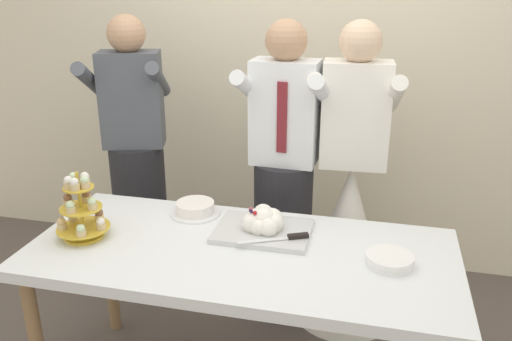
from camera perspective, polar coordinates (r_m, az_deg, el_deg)
name	(u,v)px	position (r m, az deg, el deg)	size (l,w,h in m)	color
rear_wall	(300,43)	(3.44, 4.79, 13.46)	(5.20, 0.10, 2.90)	beige
dessert_table	(241,264)	(2.30, -1.65, -9.99)	(1.80, 0.80, 0.78)	silver
cupcake_stand	(81,211)	(2.42, -18.26, -4.11)	(0.23, 0.23, 0.31)	gold
main_cake_tray	(263,224)	(2.37, 0.79, -5.77)	(0.42, 0.33, 0.13)	silver
plate_stack	(390,260)	(2.20, 14.14, -9.28)	(0.19, 0.19, 0.04)	white
round_cake	(195,209)	(2.57, -6.54, -4.09)	(0.24, 0.24, 0.06)	white
person_groom	(283,192)	(2.89, 2.96, -2.34)	(0.48, 0.51, 1.66)	#232328
person_bride	(348,223)	(2.96, 9.88, -5.55)	(0.56, 0.56, 1.66)	white
person_guest	(138,172)	(3.25, -12.60, -0.20)	(0.57, 0.59, 1.66)	#232328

